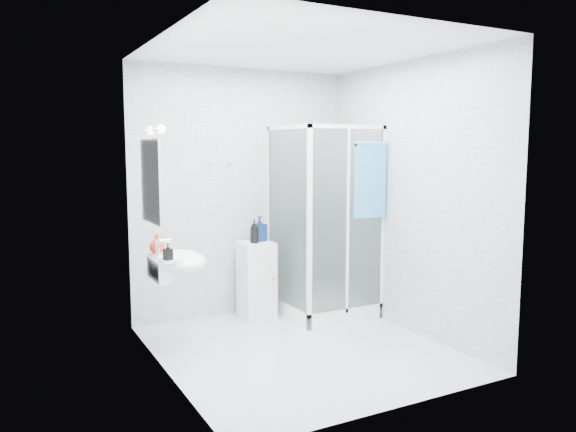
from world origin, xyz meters
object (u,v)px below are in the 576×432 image
shower_enclosure (321,275)px  storage_cabinet (257,280)px  soap_dispenser_black (168,252)px  hand_towel (370,178)px  shampoo_bottle_a (254,231)px  wall_basin (176,262)px  shampoo_bottle_b (259,229)px  soap_dispenser_orange (157,244)px

shower_enclosure → storage_cabinet: 0.68m
storage_cabinet → soap_dispenser_black: size_ratio=5.89×
hand_towel → shampoo_bottle_a: size_ratio=3.15×
shower_enclosure → soap_dispenser_black: shower_enclosure is taller
wall_basin → shampoo_bottle_b: size_ratio=2.12×
shower_enclosure → hand_towel: (0.31, -0.40, 1.03)m
shower_enclosure → shampoo_bottle_b: shower_enclosure is taller
storage_cabinet → hand_towel: bearing=-34.9°
hand_towel → shampoo_bottle_a: hand_towel is taller
shampoo_bottle_b → soap_dispenser_black: 1.46m
soap_dispenser_orange → soap_dispenser_black: bearing=-89.7°
hand_towel → shampoo_bottle_a: (-0.98, 0.63, -0.55)m
storage_cabinet → shower_enclosure: bearing=-22.9°
storage_cabinet → soap_dispenser_black: soap_dispenser_black is taller
wall_basin → shampoo_bottle_b: bearing=30.3°
shower_enclosure → soap_dispenser_black: (-1.78, -0.51, 0.48)m
shampoo_bottle_b → soap_dispenser_orange: size_ratio=1.57×
storage_cabinet → hand_towel: hand_towel is taller
wall_basin → hand_towel: size_ratio=0.74×
storage_cabinet → soap_dispenser_orange: bearing=-157.8°
hand_towel → shampoo_bottle_b: 1.26m
hand_towel → soap_dispenser_orange: (-2.09, 0.23, -0.53)m
hand_towel → storage_cabinet: bearing=144.1°
shampoo_bottle_a → storage_cabinet: bearing=45.7°
storage_cabinet → soap_dispenser_black: (-1.15, -0.78, 0.53)m
soap_dispenser_black → shampoo_bottle_b: bearing=34.3°
wall_basin → hand_towel: 2.08m
hand_towel → soap_dispenser_black: bearing=-177.1°
wall_basin → shampoo_bottle_a: shampoo_bottle_a is taller
wall_basin → soap_dispenser_black: size_ratio=4.10×
hand_towel → soap_dispenser_black: size_ratio=5.56×
soap_dispenser_orange → soap_dispenser_black: 0.34m
hand_towel → shampoo_bottle_b: size_ratio=2.87×
shower_enclosure → soap_dispenser_black: size_ratio=14.65×
shampoo_bottle_a → soap_dispenser_black: (-1.11, -0.74, 0.01)m
wall_basin → soap_dispenser_orange: (-0.12, 0.14, 0.15)m
shampoo_bottle_a → soap_dispenser_orange: (-1.11, -0.40, 0.02)m
soap_dispenser_orange → wall_basin: bearing=-49.4°
storage_cabinet → shampoo_bottle_b: bearing=38.4°
wall_basin → storage_cabinet: size_ratio=0.70×
wall_basin → shampoo_bottle_b: 1.27m
shower_enclosure → shampoo_bottle_a: 0.85m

